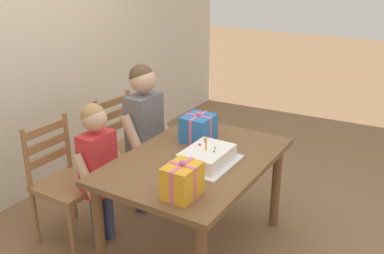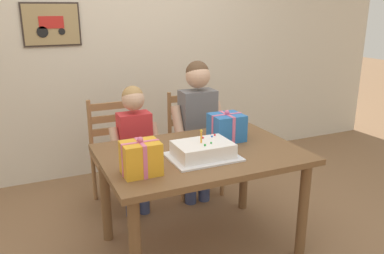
{
  "view_description": "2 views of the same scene",
  "coord_description": "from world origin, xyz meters",
  "px_view_note": "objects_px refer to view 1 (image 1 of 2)",
  "views": [
    {
      "loc": [
        -2.31,
        -1.36,
        2.0
      ],
      "look_at": [
        -0.03,
        0.01,
        0.97
      ],
      "focal_mm": 40.67,
      "sensor_mm": 36.0,
      "label": 1
    },
    {
      "loc": [
        -1.08,
        -2.24,
        1.67
      ],
      "look_at": [
        -0.04,
        0.06,
        0.9
      ],
      "focal_mm": 36.91,
      "sensor_mm": 36.0,
      "label": 2
    }
  ],
  "objects_px": {
    "chair_right": "(127,148)",
    "child_younger": "(98,162)",
    "birthday_cake": "(207,157)",
    "dining_table": "(196,171)",
    "child_older": "(145,125)",
    "gift_box_red_large": "(198,128)",
    "chair_left": "(65,182)",
    "gift_box_beside_cake": "(182,181)"
  },
  "relations": [
    {
      "from": "child_older",
      "to": "dining_table",
      "type": "bearing_deg",
      "value": -113.26
    },
    {
      "from": "chair_right",
      "to": "dining_table",
      "type": "bearing_deg",
      "value": -111.83
    },
    {
      "from": "chair_right",
      "to": "chair_left",
      "type": "bearing_deg",
      "value": 179.99
    },
    {
      "from": "dining_table",
      "to": "chair_right",
      "type": "distance_m",
      "value": 0.99
    },
    {
      "from": "dining_table",
      "to": "child_older",
      "type": "bearing_deg",
      "value": 66.74
    },
    {
      "from": "birthday_cake",
      "to": "child_older",
      "type": "height_order",
      "value": "child_older"
    },
    {
      "from": "birthday_cake",
      "to": "chair_right",
      "type": "distance_m",
      "value": 1.14
    },
    {
      "from": "gift_box_red_large",
      "to": "child_older",
      "type": "bearing_deg",
      "value": 89.57
    },
    {
      "from": "birthday_cake",
      "to": "chair_right",
      "type": "xyz_separation_m",
      "value": [
        0.4,
        1.01,
        -0.32
      ]
    },
    {
      "from": "gift_box_red_large",
      "to": "chair_left",
      "type": "distance_m",
      "value": 1.06
    },
    {
      "from": "child_older",
      "to": "gift_box_red_large",
      "type": "bearing_deg",
      "value": -90.43
    },
    {
      "from": "chair_right",
      "to": "child_younger",
      "type": "height_order",
      "value": "child_younger"
    },
    {
      "from": "gift_box_beside_cake",
      "to": "gift_box_red_large",
      "type": "bearing_deg",
      "value": 23.91
    },
    {
      "from": "birthday_cake",
      "to": "chair_right",
      "type": "height_order",
      "value": "birthday_cake"
    },
    {
      "from": "birthday_cake",
      "to": "child_younger",
      "type": "bearing_deg",
      "value": 107.52
    },
    {
      "from": "chair_right",
      "to": "birthday_cake",
      "type": "bearing_deg",
      "value": -111.61
    },
    {
      "from": "chair_left",
      "to": "child_younger",
      "type": "relative_size",
      "value": 0.84
    },
    {
      "from": "gift_box_red_large",
      "to": "child_older",
      "type": "relative_size",
      "value": 0.19
    },
    {
      "from": "birthday_cake",
      "to": "gift_box_beside_cake",
      "type": "bearing_deg",
      "value": -169.14
    },
    {
      "from": "gift_box_red_large",
      "to": "chair_right",
      "type": "relative_size",
      "value": 0.25
    },
    {
      "from": "dining_table",
      "to": "gift_box_red_large",
      "type": "height_order",
      "value": "gift_box_red_large"
    },
    {
      "from": "dining_table",
      "to": "child_older",
      "type": "distance_m",
      "value": 0.71
    },
    {
      "from": "gift_box_red_large",
      "to": "child_older",
      "type": "distance_m",
      "value": 0.51
    },
    {
      "from": "chair_right",
      "to": "child_younger",
      "type": "xyz_separation_m",
      "value": [
        -0.64,
        -0.27,
        0.2
      ]
    },
    {
      "from": "gift_box_red_large",
      "to": "chair_left",
      "type": "xyz_separation_m",
      "value": [
        -0.63,
        0.77,
        -0.37
      ]
    },
    {
      "from": "chair_left",
      "to": "child_older",
      "type": "xyz_separation_m",
      "value": [
        0.64,
        -0.27,
        0.3
      ]
    },
    {
      "from": "child_younger",
      "to": "gift_box_red_large",
      "type": "bearing_deg",
      "value": -42.51
    },
    {
      "from": "gift_box_red_large",
      "to": "chair_left",
      "type": "bearing_deg",
      "value": 129.45
    },
    {
      "from": "gift_box_red_large",
      "to": "chair_right",
      "type": "xyz_separation_m",
      "value": [
        0.09,
        0.77,
        -0.37
      ]
    },
    {
      "from": "chair_right",
      "to": "child_younger",
      "type": "bearing_deg",
      "value": -157.35
    },
    {
      "from": "gift_box_red_large",
      "to": "gift_box_beside_cake",
      "type": "height_order",
      "value": "gift_box_beside_cake"
    },
    {
      "from": "gift_box_red_large",
      "to": "child_younger",
      "type": "relative_size",
      "value": 0.21
    },
    {
      "from": "dining_table",
      "to": "gift_box_red_large",
      "type": "distance_m",
      "value": 0.36
    },
    {
      "from": "dining_table",
      "to": "birthday_cake",
      "type": "relative_size",
      "value": 3.03
    },
    {
      "from": "birthday_cake",
      "to": "child_older",
      "type": "bearing_deg",
      "value": 67.24
    },
    {
      "from": "child_older",
      "to": "child_younger",
      "type": "bearing_deg",
      "value": 179.96
    },
    {
      "from": "birthday_cake",
      "to": "gift_box_red_large",
      "type": "bearing_deg",
      "value": 38.62
    },
    {
      "from": "birthday_cake",
      "to": "child_younger",
      "type": "xyz_separation_m",
      "value": [
        -0.24,
        0.75,
        -0.12
      ]
    },
    {
      "from": "birthday_cake",
      "to": "gift_box_red_large",
      "type": "relative_size",
      "value": 1.88
    },
    {
      "from": "chair_left",
      "to": "chair_right",
      "type": "bearing_deg",
      "value": -0.01
    },
    {
      "from": "chair_left",
      "to": "gift_box_beside_cake",
      "type": "bearing_deg",
      "value": -96.08
    },
    {
      "from": "dining_table",
      "to": "chair_left",
      "type": "distance_m",
      "value": 0.99
    }
  ]
}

